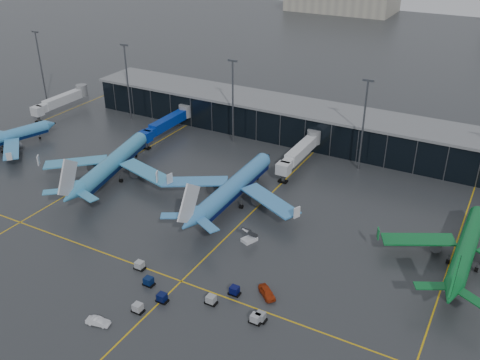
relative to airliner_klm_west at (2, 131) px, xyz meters
The scene contains 13 objects.
ground 73.19m from the airliner_klm_west, ahead, with size 600.00×600.00×0.00m, color #282B2D.
terminal_pier 87.69m from the airliner_klm_west, 34.82° to the left, with size 142.00×17.00×10.70m.
jet_bridges 48.31m from the airliner_klm_west, 40.03° to the left, with size 94.00×27.50×7.20m.
flood_masts 86.26m from the airliner_klm_west, 26.32° to the left, with size 203.00×0.50×25.50m.
taxi_lines 82.19m from the airliner_klm_west, ahead, with size 220.00×120.00×0.02m.
airliner_klm_west is the anchor object (origin of this frame).
airliner_arkefly 41.03m from the airliner_klm_west, ahead, with size 39.29×44.75×13.75m, color #3D96C8, non-canonical shape.
airliner_klm_near 75.95m from the airliner_klm_west, ahead, with size 39.22×44.66×13.73m, color #3E89CC, non-canonical shape.
airliner_aer_lingus 129.50m from the airliner_klm_west, ahead, with size 35.21×40.10×12.32m, color #0C662B, non-canonical shape.
baggage_carts 92.30m from the airliner_klm_west, 19.35° to the right, with size 30.37×14.10×1.70m.
mobile_airstair 87.64m from the airliner_klm_west, ahead, with size 3.26×3.80×3.45m.
service_van_red 101.29m from the airliner_klm_west, 13.01° to the right, with size 1.95×4.85×1.65m, color #A42D0C.
service_van_white 87.96m from the airliner_klm_west, 29.99° to the right, with size 1.50×4.29×1.41m, color silver.
Camera 1 is at (60.15, -82.57, 65.82)m, focal length 40.00 mm.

